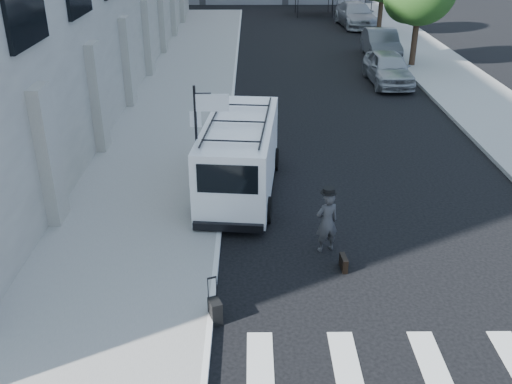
{
  "coord_description": "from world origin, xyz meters",
  "views": [
    {
      "loc": [
        -1.14,
        -10.9,
        7.54
      ],
      "look_at": [
        -1.04,
        1.87,
        1.3
      ],
      "focal_mm": 40.0,
      "sensor_mm": 36.0,
      "label": 1
    }
  ],
  "objects_px": {
    "suitcase": "(215,311)",
    "parked_car_b": "(381,44)",
    "businessman": "(327,222)",
    "parked_car_a": "(388,68)",
    "briefcase": "(344,263)",
    "cargo_van": "(240,154)",
    "parked_car_c": "(356,15)"
  },
  "relations": [
    {
      "from": "suitcase",
      "to": "parked_car_b",
      "type": "xyz_separation_m",
      "value": [
        8.26,
        23.87,
        0.54
      ]
    },
    {
      "from": "briefcase",
      "to": "cargo_van",
      "type": "bearing_deg",
      "value": 115.16
    },
    {
      "from": "cargo_van",
      "to": "parked_car_b",
      "type": "xyz_separation_m",
      "value": [
        7.84,
        17.64,
        -0.35
      ]
    },
    {
      "from": "briefcase",
      "to": "parked_car_c",
      "type": "relative_size",
      "value": 0.08
    },
    {
      "from": "businessman",
      "to": "briefcase",
      "type": "height_order",
      "value": "businessman"
    },
    {
      "from": "parked_car_a",
      "to": "briefcase",
      "type": "bearing_deg",
      "value": -106.98
    },
    {
      "from": "briefcase",
      "to": "parked_car_a",
      "type": "distance_m",
      "value": 16.96
    },
    {
      "from": "cargo_van",
      "to": "parked_car_b",
      "type": "height_order",
      "value": "cargo_van"
    },
    {
      "from": "briefcase",
      "to": "suitcase",
      "type": "distance_m",
      "value": 3.47
    },
    {
      "from": "parked_car_b",
      "to": "businessman",
      "type": "bearing_deg",
      "value": -102.91
    },
    {
      "from": "cargo_van",
      "to": "parked_car_c",
      "type": "distance_m",
      "value": 29.13
    },
    {
      "from": "briefcase",
      "to": "parked_car_a",
      "type": "relative_size",
      "value": 0.1
    },
    {
      "from": "parked_car_a",
      "to": "businessman",
      "type": "bearing_deg",
      "value": -108.89
    },
    {
      "from": "suitcase",
      "to": "parked_car_b",
      "type": "bearing_deg",
      "value": 50.51
    },
    {
      "from": "suitcase",
      "to": "cargo_van",
      "type": "xyz_separation_m",
      "value": [
        0.42,
        6.23,
        0.89
      ]
    },
    {
      "from": "suitcase",
      "to": "parked_car_b",
      "type": "height_order",
      "value": "parked_car_b"
    },
    {
      "from": "parked_car_c",
      "to": "cargo_van",
      "type": "bearing_deg",
      "value": -111.17
    },
    {
      "from": "cargo_van",
      "to": "parked_car_b",
      "type": "distance_m",
      "value": 19.31
    },
    {
      "from": "cargo_van",
      "to": "businessman",
      "type": "bearing_deg",
      "value": -52.64
    },
    {
      "from": "suitcase",
      "to": "parked_car_c",
      "type": "relative_size",
      "value": 0.17
    },
    {
      "from": "briefcase",
      "to": "parked_car_b",
      "type": "xyz_separation_m",
      "value": [
        5.35,
        21.97,
        0.63
      ]
    },
    {
      "from": "businessman",
      "to": "suitcase",
      "type": "height_order",
      "value": "businessman"
    },
    {
      "from": "cargo_van",
      "to": "parked_car_c",
      "type": "bearing_deg",
      "value": 79.46
    },
    {
      "from": "businessman",
      "to": "parked_car_a",
      "type": "distance_m",
      "value": 16.23
    },
    {
      "from": "businessman",
      "to": "cargo_van",
      "type": "height_order",
      "value": "cargo_van"
    },
    {
      "from": "briefcase",
      "to": "businessman",
      "type": "bearing_deg",
      "value": 106.34
    },
    {
      "from": "parked_car_a",
      "to": "parked_car_b",
      "type": "xyz_separation_m",
      "value": [
        0.82,
        5.64,
        0.02
      ]
    },
    {
      "from": "suitcase",
      "to": "parked_car_c",
      "type": "bearing_deg",
      "value": 55.64
    },
    {
      "from": "cargo_van",
      "to": "parked_car_c",
      "type": "relative_size",
      "value": 1.03
    },
    {
      "from": "parked_car_c",
      "to": "parked_car_a",
      "type": "bearing_deg",
      "value": -98.86
    },
    {
      "from": "briefcase",
      "to": "suitcase",
      "type": "xyz_separation_m",
      "value": [
        -2.91,
        -1.9,
        0.1
      ]
    },
    {
      "from": "cargo_van",
      "to": "briefcase",
      "type": "bearing_deg",
      "value": -54.59
    }
  ]
}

